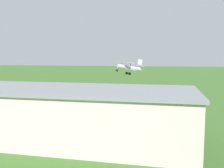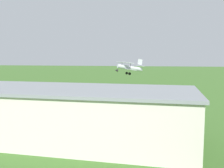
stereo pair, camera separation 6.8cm
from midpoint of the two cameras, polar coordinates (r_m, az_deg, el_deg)
The scene contains 7 objects.
ground_plane at distance 65.28m, azimuth 3.16°, elevation -3.01°, with size 400.00×400.00×0.00m, color #3D6628.
hangar at distance 33.30m, azimuth -13.17°, elevation -6.48°, with size 36.42×13.86×6.67m.
biplane at distance 59.23m, azimuth 3.84°, elevation 3.83°, with size 7.19×8.78×3.75m.
person_crossing_taxiway at distance 47.37m, azimuth 12.27°, elevation -5.76°, with size 0.50×0.50×1.63m.
person_by_parked_cars at distance 53.54m, azimuth -19.25°, elevation -4.55°, with size 0.50×0.50×1.66m.
person_walking_on_apron at distance 56.08m, azimuth -22.67°, elevation -4.20°, with size 0.54×0.54×1.66m.
person_near_hangar_door at distance 52.52m, azimuth -23.30°, elevation -5.01°, with size 0.48×0.48×1.52m.
Camera 2 is at (-7.16, 63.99, 10.69)m, focal length 40.03 mm.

